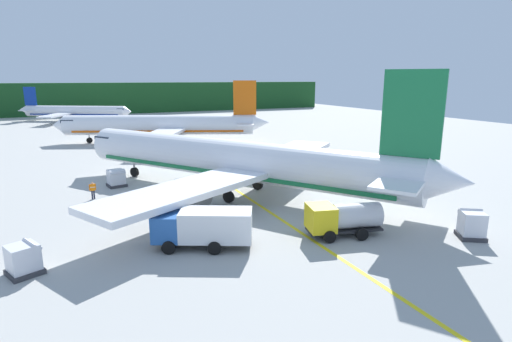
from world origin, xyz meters
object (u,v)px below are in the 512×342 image
at_px(airliner_mid_apron, 163,125).
at_px(airliner_far_taxiway, 74,111).
at_px(airliner_distant, 24,108).
at_px(service_truck_baggage, 203,227).
at_px(airliner_foreground, 236,161).
at_px(crew_marshaller, 93,189).
at_px(cargo_container_mid, 472,225).
at_px(crew_loader_left, 151,193).
at_px(service_truck_fuel, 342,218).
at_px(cargo_container_far, 24,259).
at_px(cargo_container_near, 116,178).

xyz_separation_m(airliner_mid_apron, airliner_far_taxiway, (-13.42, 46.95, -0.54)).
bearing_deg(airliner_distant, airliner_mid_apron, -70.08).
bearing_deg(airliner_mid_apron, service_truck_baggage, -98.91).
distance_m(airliner_foreground, crew_marshaller, 13.82).
relative_size(airliner_far_taxiway, cargo_container_mid, 11.86).
bearing_deg(service_truck_baggage, crew_marshaller, 111.90).
xyz_separation_m(airliner_mid_apron, crew_loader_left, (-8.65, -35.11, -2.12)).
distance_m(service_truck_fuel, service_truck_baggage, 10.03).
height_order(airliner_far_taxiway, cargo_container_far, airliner_far_taxiway).
height_order(service_truck_baggage, crew_marshaller, service_truck_baggage).
height_order(airliner_distant, cargo_container_mid, airliner_distant).
bearing_deg(cargo_container_far, crew_loader_left, 49.26).
xyz_separation_m(airliner_far_taxiway, crew_loader_left, (4.78, -82.06, -1.57)).
bearing_deg(cargo_container_mid, cargo_container_far, 166.04).
relative_size(service_truck_fuel, cargo_container_far, 2.47).
bearing_deg(crew_loader_left, crew_marshaller, 143.22).
relative_size(service_truck_baggage, crew_marshaller, 4.07).
xyz_separation_m(airliner_far_taxiway, cargo_container_mid, (24.09, -100.11, -1.55)).
distance_m(airliner_distant, cargo_container_mid, 134.41).
bearing_deg(airliner_distant, cargo_container_mid, -73.53).
height_order(service_truck_baggage, crew_loader_left, service_truck_baggage).
bearing_deg(airliner_foreground, airliner_distant, 103.58).
distance_m(airliner_foreground, airliner_far_taxiway, 83.68).
bearing_deg(service_truck_fuel, airliner_foreground, 102.72).
relative_size(crew_marshaller, crew_loader_left, 1.03).
bearing_deg(service_truck_baggage, cargo_container_mid, -19.58).
bearing_deg(cargo_container_mid, airliner_mid_apron, 101.34).
xyz_separation_m(service_truck_fuel, cargo_container_far, (-20.50, 2.92, -0.47)).
distance_m(service_truck_fuel, crew_marshaller, 23.62).
bearing_deg(airliner_far_taxiway, cargo_container_near, -88.07).
height_order(service_truck_baggage, cargo_container_far, service_truck_baggage).
relative_size(airliner_mid_apron, airliner_distant, 1.63).
xyz_separation_m(service_truck_fuel, cargo_container_near, (-13.37, 21.33, -0.49)).
distance_m(airliner_mid_apron, service_truck_fuel, 49.04).
bearing_deg(crew_loader_left, service_truck_fuel, -51.26).
xyz_separation_m(airliner_distant, service_truck_fuel, (29.90, -124.68, -0.51)).
bearing_deg(airliner_foreground, service_truck_fuel, -77.28).
relative_size(airliner_foreground, crew_marshaller, 21.48).
bearing_deg(cargo_container_far, airliner_far_taxiway, 87.15).
bearing_deg(cargo_container_far, airliner_distant, 94.41).
bearing_deg(cargo_container_far, crew_marshaller, 72.48).
relative_size(airliner_mid_apron, crew_loader_left, 21.95).
relative_size(airliner_mid_apron, airliner_far_taxiway, 1.28).
height_order(airliner_foreground, airliner_far_taxiway, airliner_foreground).
xyz_separation_m(service_truck_baggage, crew_loader_left, (-1.31, 11.65, -0.54)).
bearing_deg(cargo_container_mid, crew_marshaller, 138.09).
bearing_deg(cargo_container_near, airliner_foreground, -37.97).
bearing_deg(cargo_container_near, service_truck_fuel, -57.91).
bearing_deg(airliner_distant, cargo_container_far, -85.59).
bearing_deg(service_truck_baggage, cargo_container_near, 100.60).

